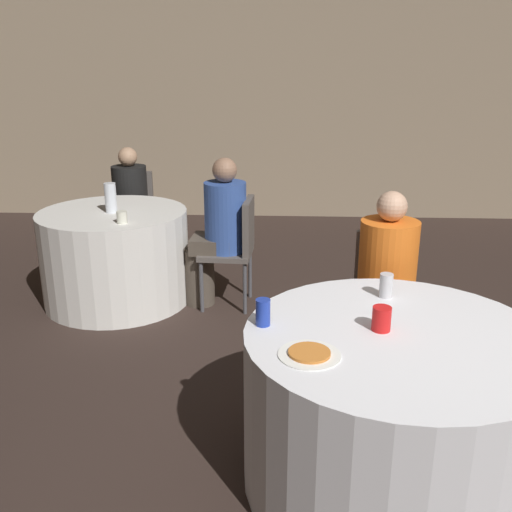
% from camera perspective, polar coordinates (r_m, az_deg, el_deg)
% --- Properties ---
extents(ground_plane, '(16.00, 16.00, 0.00)m').
position_cam_1_polar(ground_plane, '(2.88, 16.20, -22.34)').
color(ground_plane, '#332621').
extents(wall_back, '(16.00, 0.06, 2.80)m').
position_cam_1_polar(wall_back, '(7.20, 8.13, 14.84)').
color(wall_back, gray).
rests_on(wall_back, ground_plane).
extents(table_near, '(1.34, 1.34, 0.75)m').
position_cam_1_polar(table_near, '(2.74, 13.38, -14.66)').
color(table_near, silver).
rests_on(table_near, ground_plane).
extents(table_far, '(1.17, 1.17, 0.75)m').
position_cam_1_polar(table_far, '(4.76, -13.85, -0.04)').
color(table_far, white).
rests_on(table_far, ground_plane).
extents(chair_near_north, '(0.45, 0.45, 0.88)m').
position_cam_1_polar(chair_near_north, '(3.63, 12.73, -3.25)').
color(chair_near_north, '#59514C').
rests_on(chair_near_north, ground_plane).
extents(chair_far_east, '(0.43, 0.42, 0.88)m').
position_cam_1_polar(chair_far_east, '(4.47, -1.89, 1.40)').
color(chair_far_east, '#59514C').
rests_on(chair_far_east, ground_plane).
extents(chair_far_north, '(0.44, 0.44, 0.88)m').
position_cam_1_polar(chair_far_north, '(5.66, -12.21, 4.68)').
color(chair_far_north, '#59514C').
rests_on(chair_far_north, ground_plane).
extents(person_orange_shirt, '(0.37, 0.51, 1.17)m').
position_cam_1_polar(person_orange_shirt, '(3.46, 12.91, -3.20)').
color(person_orange_shirt, '#282828').
rests_on(person_orange_shirt, ground_plane).
extents(person_blue_shirt, '(0.50, 0.33, 1.19)m').
position_cam_1_polar(person_blue_shirt, '(4.47, -3.93, 2.30)').
color(person_blue_shirt, '#4C4238').
rests_on(person_blue_shirt, ground_plane).
extents(person_black_shirt, '(0.34, 0.50, 1.13)m').
position_cam_1_polar(person_black_shirt, '(5.49, -12.49, 4.66)').
color(person_black_shirt, '#4C4238').
rests_on(person_black_shirt, ground_plane).
extents(pizza_plate_near, '(0.25, 0.25, 0.02)m').
position_cam_1_polar(pizza_plate_near, '(2.32, 5.36, -9.71)').
color(pizza_plate_near, white).
rests_on(pizza_plate_near, table_near).
extents(soda_can_silver, '(0.07, 0.07, 0.12)m').
position_cam_1_polar(soda_can_silver, '(2.90, 12.88, -2.90)').
color(soda_can_silver, silver).
rests_on(soda_can_silver, table_near).
extents(soda_can_blue, '(0.07, 0.07, 0.12)m').
position_cam_1_polar(soda_can_blue, '(2.53, 0.70, -5.65)').
color(soda_can_blue, '#1E38A5').
rests_on(soda_can_blue, table_near).
extents(cup_near, '(0.08, 0.08, 0.11)m').
position_cam_1_polar(cup_near, '(2.55, 12.44, -6.14)').
color(cup_near, red).
rests_on(cup_near, table_near).
extents(bottle_far, '(0.09, 0.09, 0.23)m').
position_cam_1_polar(bottle_far, '(4.59, -14.34, 5.66)').
color(bottle_far, silver).
rests_on(bottle_far, table_far).
extents(cup_far, '(0.08, 0.08, 0.09)m').
position_cam_1_polar(cup_far, '(4.27, -13.27, 3.80)').
color(cup_far, silver).
rests_on(cup_far, table_far).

